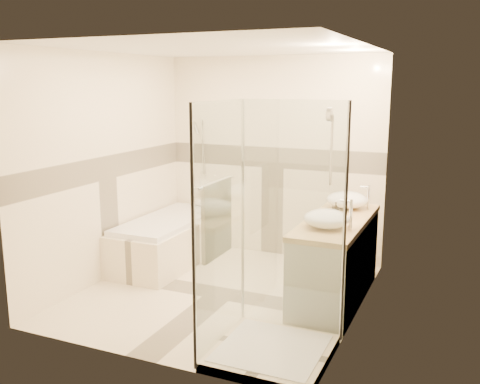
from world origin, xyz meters
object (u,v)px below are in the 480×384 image
at_px(amenity_bottle_a, 336,210).
at_px(bathtub, 169,238).
at_px(amenity_bottle_b, 335,212).
at_px(vanity, 335,260).
at_px(vessel_sink_far, 326,219).
at_px(shower_enclosure, 262,293).
at_px(vessel_sink_near, 347,200).

bearing_deg(amenity_bottle_a, bathtub, 171.16).
distance_m(amenity_bottle_a, amenity_bottle_b, 0.02).
bearing_deg(amenity_bottle_a, amenity_bottle_b, -90.00).
bearing_deg(bathtub, vanity, -9.25).
xyz_separation_m(vanity, amenity_bottle_a, (-0.02, 0.02, 0.51)).
relative_size(bathtub, vessel_sink_far, 4.03).
bearing_deg(vessel_sink_far, bathtub, 161.96).
distance_m(vessel_sink_far, amenity_bottle_b, 0.35).
bearing_deg(vanity, shower_enclosure, -102.97).
height_order(bathtub, shower_enclosure, shower_enclosure).
xyz_separation_m(shower_enclosure, amenity_bottle_a, (0.27, 1.29, 0.43)).
xyz_separation_m(bathtub, vessel_sink_far, (2.13, -0.69, 0.63)).
distance_m(bathtub, vessel_sink_near, 2.23).
height_order(vanity, vessel_sink_near, vessel_sink_near).
bearing_deg(vanity, vessel_sink_near, 92.14).
xyz_separation_m(vanity, vessel_sink_near, (-0.02, 0.54, 0.51)).
relative_size(amenity_bottle_a, amenity_bottle_b, 1.22).
bearing_deg(amenity_bottle_b, shower_enclosure, -102.03).
distance_m(vessel_sink_near, amenity_bottle_b, 0.53).
distance_m(vessel_sink_near, vessel_sink_far, 0.88).
relative_size(bathtub, amenity_bottle_b, 12.40).
height_order(bathtub, amenity_bottle_a, amenity_bottle_a).
bearing_deg(vessel_sink_near, amenity_bottle_b, -90.00).
xyz_separation_m(vessel_sink_far, amenity_bottle_a, (0.00, 0.36, -0.00)).
height_order(bathtub, amenity_bottle_b, amenity_bottle_b).
bearing_deg(vanity, amenity_bottle_a, 136.77).
height_order(vanity, vessel_sink_far, vessel_sink_far).
xyz_separation_m(bathtub, amenity_bottle_b, (2.13, -0.34, 0.61)).
bearing_deg(shower_enclosure, vessel_sink_far, 73.60).
bearing_deg(bathtub, amenity_bottle_b, -9.09).
distance_m(bathtub, vanity, 2.18).
bearing_deg(shower_enclosure, vessel_sink_near, 81.41).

